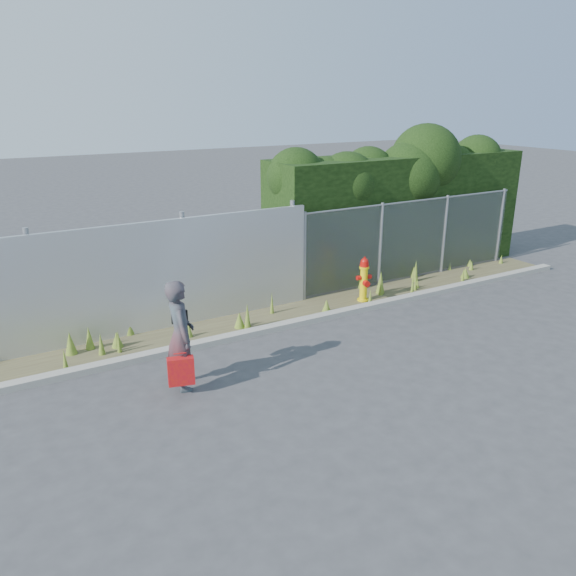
% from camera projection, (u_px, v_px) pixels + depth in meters
% --- Properties ---
extents(ground, '(80.00, 80.00, 0.00)m').
position_uv_depth(ground, '(342.00, 361.00, 9.90)').
color(ground, '#39393C').
rests_on(ground, ground).
extents(curb, '(16.00, 0.22, 0.12)m').
position_uv_depth(curb, '(291.00, 324.00, 11.35)').
color(curb, gray).
rests_on(curb, ground).
extents(weed_strip, '(16.00, 1.30, 0.54)m').
position_uv_depth(weed_strip, '(244.00, 317.00, 11.51)').
color(weed_strip, brown).
rests_on(weed_strip, ground).
extents(corrugated_fence, '(8.50, 0.21, 2.30)m').
position_uv_depth(corrugated_fence, '(109.00, 284.00, 10.47)').
color(corrugated_fence, '#B9BCC1').
rests_on(corrugated_fence, ground).
extents(chainlink_fence, '(6.50, 0.07, 2.05)m').
position_uv_depth(chainlink_fence, '(413.00, 239.00, 14.03)').
color(chainlink_fence, gray).
rests_on(chainlink_fence, ground).
extents(hedge, '(7.41, 1.94, 3.78)m').
position_uv_depth(hedge, '(396.00, 195.00, 14.61)').
color(hedge, black).
rests_on(hedge, ground).
extents(fire_hydrant, '(0.35, 0.31, 1.05)m').
position_uv_depth(fire_hydrant, '(364.00, 280.00, 12.61)').
color(fire_hydrant, yellow).
rests_on(fire_hydrant, ground).
extents(woman, '(0.52, 0.71, 1.79)m').
position_uv_depth(woman, '(181.00, 335.00, 8.75)').
color(woman, '#0E535B').
rests_on(woman, ground).
extents(red_tote_bag, '(0.40, 0.15, 0.53)m').
position_uv_depth(red_tote_bag, '(181.00, 371.00, 8.62)').
color(red_tote_bag, '#A9091B').
extents(black_shoulder_bag, '(0.25, 0.11, 0.19)m').
position_uv_depth(black_shoulder_bag, '(180.00, 317.00, 8.92)').
color(black_shoulder_bag, black).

